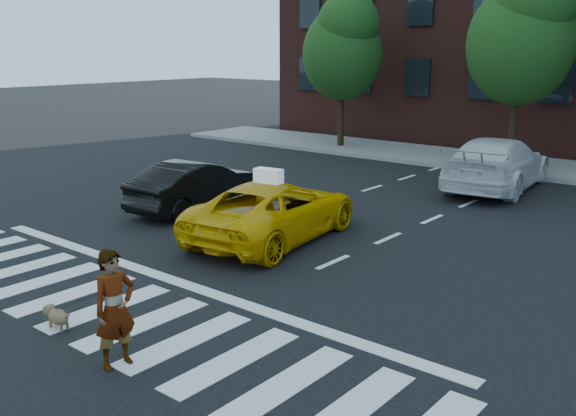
{
  "coord_description": "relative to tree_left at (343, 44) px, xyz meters",
  "views": [
    {
      "loc": [
        8.86,
        -5.89,
        4.32
      ],
      "look_at": [
        0.74,
        3.99,
        1.1
      ],
      "focal_mm": 40.0,
      "sensor_mm": 36.0,
      "label": 1
    }
  ],
  "objects": [
    {
      "name": "ground",
      "position": [
        6.97,
        -17.0,
        -4.44
      ],
      "size": [
        120.0,
        120.0,
        0.0
      ],
      "primitive_type": "plane",
      "color": "black",
      "rests_on": "ground"
    },
    {
      "name": "crosswalk",
      "position": [
        6.97,
        -17.0,
        -4.43
      ],
      "size": [
        13.0,
        2.4,
        0.01
      ],
      "primitive_type": "cube",
      "color": "silver",
      "rests_on": "ground"
    },
    {
      "name": "stop_line",
      "position": [
        6.97,
        -15.4,
        -4.43
      ],
      "size": [
        12.0,
        0.3,
        0.01
      ],
      "primitive_type": "cube",
      "color": "silver",
      "rests_on": "ground"
    },
    {
      "name": "sidewalk_far",
      "position": [
        6.97,
        0.5,
        -4.37
      ],
      "size": [
        30.0,
        4.0,
        0.15
      ],
      "primitive_type": "cube",
      "color": "slate",
      "rests_on": "ground"
    },
    {
      "name": "tree_left",
      "position": [
        0.0,
        0.0,
        0.0
      ],
      "size": [
        3.39,
        3.38,
        6.5
      ],
      "color": "black",
      "rests_on": "ground"
    },
    {
      "name": "tree_mid",
      "position": [
        7.5,
        -0.0,
        0.41
      ],
      "size": [
        3.69,
        3.69,
        7.1
      ],
      "color": "black",
      "rests_on": "ground"
    },
    {
      "name": "taxi",
      "position": [
        6.52,
        -12.06,
        -3.76
      ],
      "size": [
        2.9,
        5.14,
        1.35
      ],
      "primitive_type": "imported",
      "rotation": [
        0.0,
        0.0,
        3.28
      ],
      "color": "#E0A504",
      "rests_on": "ground"
    },
    {
      "name": "black_sedan",
      "position": [
        3.09,
        -11.32,
        -3.77
      ],
      "size": [
        1.64,
        4.13,
        1.34
      ],
      "primitive_type": "imported",
      "rotation": [
        0.0,
        0.0,
        3.2
      ],
      "color": "black",
      "rests_on": "ground"
    },
    {
      "name": "white_suv",
      "position": [
        8.37,
        -3.58,
        -3.64
      ],
      "size": [
        2.84,
        5.76,
        1.61
      ],
      "primitive_type": "imported",
      "rotation": [
        0.0,
        0.0,
        3.25
      ],
      "color": "silver",
      "rests_on": "ground"
    },
    {
      "name": "woman",
      "position": [
        8.82,
        -18.1,
        -3.6
      ],
      "size": [
        0.47,
        0.66,
        1.69
      ],
      "primitive_type": "imported",
      "rotation": [
        0.0,
        0.0,
        1.46
      ],
      "color": "#999999",
      "rests_on": "ground"
    },
    {
      "name": "dog",
      "position": [
        7.05,
        -17.97,
        -4.23
      ],
      "size": [
        0.63,
        0.29,
        0.36
      ],
      "rotation": [
        0.0,
        0.0,
        0.11
      ],
      "color": "#9C7D4F",
      "rests_on": "ground"
    },
    {
      "name": "taxi_sign",
      "position": [
        6.52,
        -12.26,
        -2.93
      ],
      "size": [
        0.68,
        0.37,
        0.32
      ],
      "primitive_type": "cube",
      "rotation": [
        0.0,
        0.0,
        3.28
      ],
      "color": "white",
      "rests_on": "taxi"
    }
  ]
}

